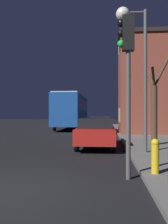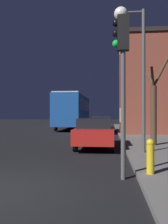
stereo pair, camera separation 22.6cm
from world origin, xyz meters
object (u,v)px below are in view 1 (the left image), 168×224
Objects in this scene: streetlamp at (132,39)px; car_mid_lane at (101,124)px; fire_hydrant at (155,155)px; bus at (72,109)px; traffic_light at (127,62)px; car_near_lane at (96,132)px; bare_tree at (155,105)px.

streetlamp is 1.22× the size of car_mid_lane.
bus is at bearing 103.50° from fire_hydrant.
traffic_light is at bearing -170.72° from fire_hydrant.
car_mid_lane is at bearing 97.20° from streetlamp.
car_near_lane is (3.16, -14.64, -1.38)m from bus.
bus is (-4.17, 20.52, -0.86)m from traffic_light.
bare_tree is 4.94× the size of fire_hydrant.
streetlamp reaches higher than bare_tree.
streetlamp is 5.42m from fire_hydrant.
streetlamp is 1.39× the size of traffic_light.
fire_hydrant is at bearing -101.01° from bare_tree.
traffic_light reaches higher than fire_hydrant.
streetlamp reaches higher than bus.
car_near_lane is at bearing -174.81° from bare_tree.
traffic_light is 2.53m from fire_hydrant.
traffic_light reaches higher than car_near_lane.
fire_hydrant is (0.22, -3.57, -4.08)m from streetlamp.
bare_tree is 0.39× the size of bus.
car_mid_lane is 5.30× the size of fire_hydrant.
traffic_light is 15.41m from car_mid_lane.
fire_hydrant is at bearing -83.65° from car_mid_lane.
fire_hydrant is (1.74, -5.76, -0.17)m from car_near_lane.
bare_tree is 3.20m from car_near_lane.
car_mid_lane reaches higher than fire_hydrant.
streetlamp is at bearing -55.34° from car_near_lane.
fire_hydrant is at bearing -86.40° from streetlamp.
bus is at bearing 102.18° from car_near_lane.
car_near_lane is 9.33m from car_mid_lane.
bare_tree is at bearing 78.99° from fire_hydrant.
bus is 12.80× the size of fire_hydrant.
fire_hydrant is (4.90, -20.40, -1.55)m from bus.
car_near_lane is at bearing -77.82° from bus.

